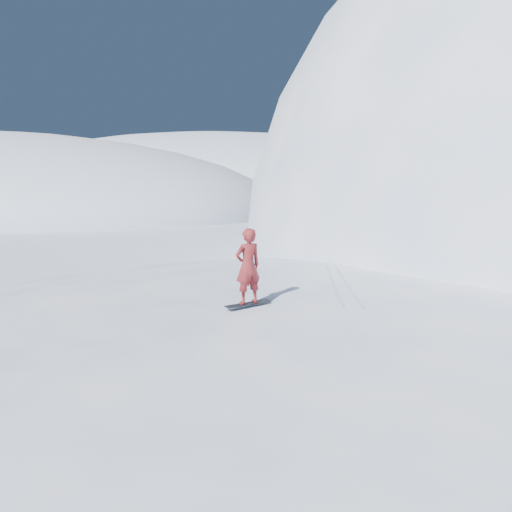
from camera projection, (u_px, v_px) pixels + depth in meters
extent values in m
plane|color=white|center=(346.00, 417.00, 10.84)|extent=(400.00, 400.00, 0.00)
ellipsoid|color=white|center=(382.00, 370.00, 13.53)|extent=(36.00, 28.00, 4.80)
ellipsoid|color=white|center=(204.00, 201.00, 125.17)|extent=(140.00, 90.00, 36.00)
ellipsoid|color=white|center=(154.00, 444.00, 9.73)|extent=(6.00, 5.40, 0.80)
ellipsoid|color=white|center=(294.00, 331.00, 17.04)|extent=(7.00, 6.30, 1.00)
cube|color=black|center=(248.00, 304.00, 11.78)|extent=(1.10, 1.06, 0.02)
imported|color=maroon|center=(248.00, 266.00, 11.62)|extent=(0.84, 0.83, 1.95)
cube|color=silver|center=(333.00, 280.00, 14.50)|extent=(0.87, 5.95, 0.04)
cube|color=silver|center=(346.00, 281.00, 14.41)|extent=(1.03, 5.93, 0.04)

